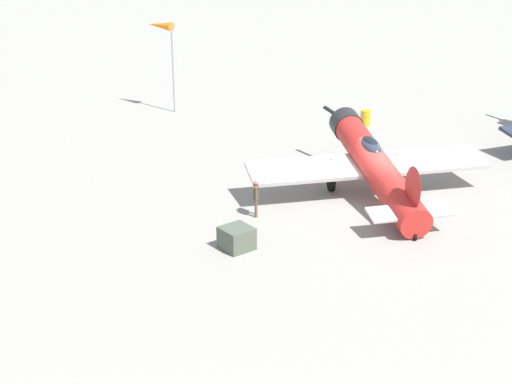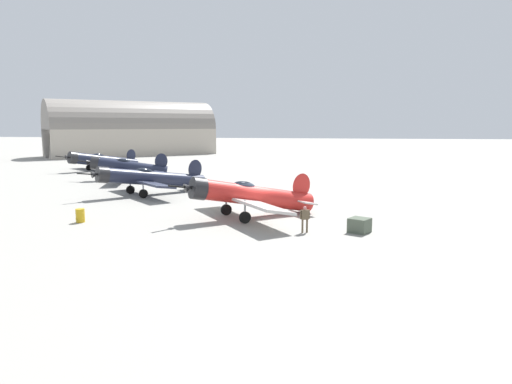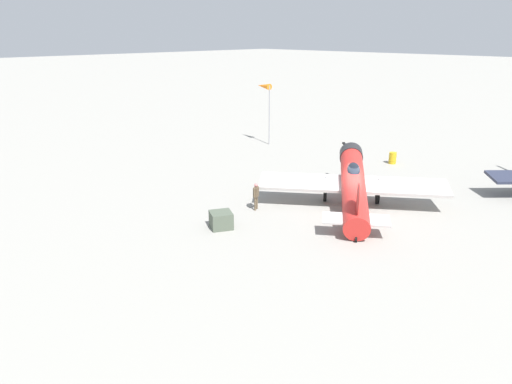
% 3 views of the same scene
% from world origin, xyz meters
% --- Properties ---
extents(ground_plane, '(400.00, 400.00, 0.00)m').
position_xyz_m(ground_plane, '(0.00, 0.00, 0.00)').
color(ground_plane, gray).
extents(airplane_foreground, '(9.36, 10.23, 3.13)m').
position_xyz_m(airplane_foreground, '(-0.41, -0.31, 1.58)').
color(airplane_foreground, red).
rests_on(airplane_foreground, ground_plane).
extents(airplane_mid_apron, '(9.66, 9.77, 3.18)m').
position_xyz_m(airplane_mid_apron, '(-11.62, 8.77, 1.55)').
color(airplane_mid_apron, '#1E2338').
rests_on(airplane_mid_apron, ground_plane).
extents(airplane_far_line, '(10.22, 12.87, 3.25)m').
position_xyz_m(airplane_far_line, '(-18.89, 19.18, 1.54)').
color(airplane_far_line, '#1E2338').
rests_on(airplane_far_line, ground_plane).
extents(airplane_outer_stand, '(11.30, 10.09, 3.18)m').
position_xyz_m(airplane_outer_stand, '(-27.69, 29.69, 1.37)').
color(airplane_outer_stand, '#1E2338').
rests_on(airplane_outer_stand, ground_plane).
extents(ground_crew_mechanic, '(0.59, 0.39, 1.63)m').
position_xyz_m(ground_crew_mechanic, '(3.74, -4.24, 0.99)').
color(ground_crew_mechanic, brown).
rests_on(ground_crew_mechanic, ground_plane).
extents(equipment_crate, '(1.53, 1.52, 0.89)m').
position_xyz_m(equipment_crate, '(7.02, -3.63, 0.45)').
color(equipment_crate, '#4C5647').
rests_on(equipment_crate, ground_plane).
extents(fuel_drum, '(0.62, 0.62, 0.92)m').
position_xyz_m(fuel_drum, '(-11.33, -3.80, 0.46)').
color(fuel_drum, gold).
rests_on(fuel_drum, ground_plane).
extents(distant_hangar, '(33.93, 32.02, 12.01)m').
position_xyz_m(distant_hangar, '(-38.31, 63.06, 4.76)').
color(distant_hangar, '#ADA393').
rests_on(distant_hangar, ground_plane).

